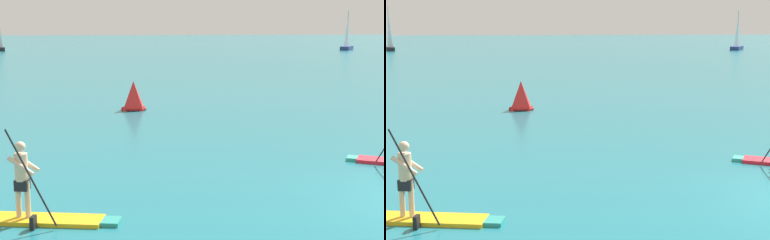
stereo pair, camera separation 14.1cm
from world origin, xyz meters
TOP-DOWN VIEW (x-y plane):
  - paddleboarder_near_left at (-8.96, -0.12)m, footprint 3.55×1.25m
  - race_marker_buoy at (-6.31, 14.37)m, footprint 1.34×1.34m
  - sailboat_left_horizon at (-24.45, 78.08)m, footprint 2.22×4.54m
  - sailboat_right_horizon at (30.47, 73.61)m, footprint 3.82×4.85m

SIDE VIEW (x-z plane):
  - paddleboarder_near_left at x=-8.96m, z-range -0.65..1.36m
  - race_marker_buoy at x=-6.31m, z-range -0.07..1.27m
  - sailboat_right_horizon at x=30.47m, z-range -2.36..3.86m
  - sailboat_left_horizon at x=-24.45m, z-range -2.46..4.40m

